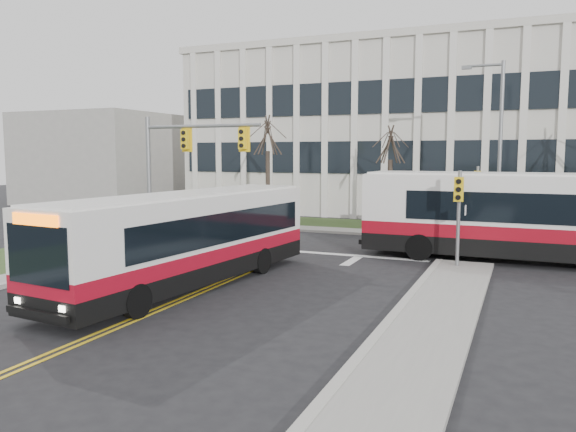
{
  "coord_description": "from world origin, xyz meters",
  "views": [
    {
      "loc": [
        9.52,
        -15.18,
        4.42
      ],
      "look_at": [
        0.96,
        4.99,
        2.0
      ],
      "focal_mm": 35.0,
      "sensor_mm": 36.0,
      "label": 1
    }
  ],
  "objects_px": {
    "streetlight": "(497,139)",
    "directory_sign": "(395,210)",
    "bus_main": "(188,241)",
    "bus_cross": "(532,219)"
  },
  "relations": [
    {
      "from": "streetlight",
      "to": "directory_sign",
      "type": "xyz_separation_m",
      "value": [
        -5.53,
        1.3,
        -4.02
      ]
    },
    {
      "from": "streetlight",
      "to": "bus_main",
      "type": "height_order",
      "value": "streetlight"
    },
    {
      "from": "streetlight",
      "to": "directory_sign",
      "type": "distance_m",
      "value": 6.96
    },
    {
      "from": "directory_sign",
      "to": "bus_cross",
      "type": "distance_m",
      "value": 10.85
    },
    {
      "from": "bus_cross",
      "to": "bus_main",
      "type": "bearing_deg",
      "value": -49.39
    },
    {
      "from": "bus_main",
      "to": "bus_cross",
      "type": "height_order",
      "value": "bus_cross"
    },
    {
      "from": "bus_main",
      "to": "bus_cross",
      "type": "relative_size",
      "value": 0.86
    },
    {
      "from": "bus_main",
      "to": "bus_cross",
      "type": "bearing_deg",
      "value": 45.65
    },
    {
      "from": "bus_cross",
      "to": "directory_sign",
      "type": "bearing_deg",
      "value": -137.16
    },
    {
      "from": "streetlight",
      "to": "bus_main",
      "type": "distance_m",
      "value": 18.34
    }
  ]
}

